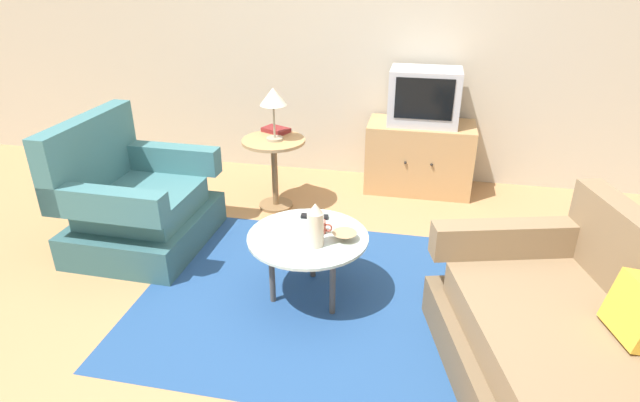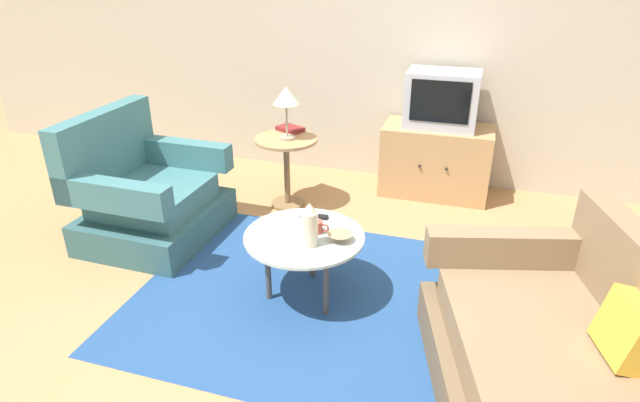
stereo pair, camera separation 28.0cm
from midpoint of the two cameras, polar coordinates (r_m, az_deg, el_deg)
The scene contains 15 objects.
ground_plane at distance 3.22m, azimuth 0.53°, elevation -12.20°, with size 16.00×16.00×0.00m, color #AD7F51.
back_wall at distance 4.86m, azimuth 8.88°, elevation 18.00°, with size 9.00×0.12×2.70m, color #BCB29E.
area_rug at distance 3.37m, azimuth 0.77°, elevation -10.24°, with size 2.08×1.83×0.00m, color navy.
armchair at distance 4.06m, azimuth -16.55°, elevation 0.37°, with size 0.87×1.00×0.94m.
couch at distance 2.65m, azimuth 28.84°, elevation -18.05°, with size 1.36×1.93×0.84m.
coffee_table at distance 3.15m, azimuth 0.77°, elevation -4.43°, with size 0.73×0.73×0.43m.
side_table at distance 4.32m, azimuth -1.82°, elevation 4.75°, with size 0.51×0.51×0.60m.
tv_stand at distance 4.74m, azimuth 14.16°, elevation 4.28°, with size 0.92×0.50×0.62m.
television at distance 4.59m, azimuth 14.91°, elevation 10.66°, with size 0.59×0.40×0.47m.
table_lamp at distance 4.15m, azimuth -1.76°, elevation 11.13°, with size 0.21×0.21×0.42m.
vase at distance 2.97m, azimuth 1.56°, elevation -2.69°, with size 0.10×0.10×0.27m.
mug at distance 3.14m, azimuth 2.22°, elevation -2.89°, with size 0.12×0.08×0.08m.
bowl at distance 3.07m, azimuth 4.80°, elevation -4.01°, with size 0.15×0.15×0.05m.
tv_remote_dark at distance 3.33m, azimuth 1.80°, elevation -1.73°, with size 0.18×0.06×0.02m.
book at distance 4.44m, azimuth -1.45°, elevation 7.86°, with size 0.26×0.22×0.04m.
Camera 2 is at (0.85, -2.40, 1.98)m, focal length 29.32 mm.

